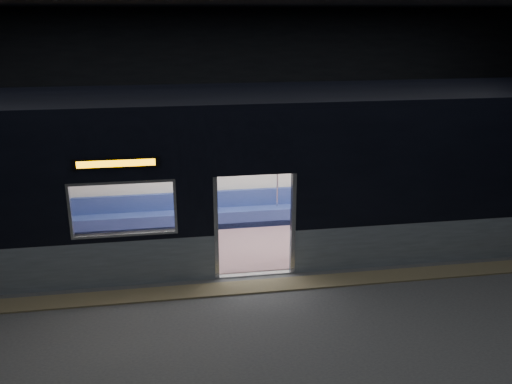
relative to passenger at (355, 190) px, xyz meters
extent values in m
cube|color=#47494C|center=(-2.85, -3.55, -0.78)|extent=(24.00, 14.00, 0.01)
cube|color=black|center=(-2.85, -3.55, 4.20)|extent=(24.00, 14.00, 0.04)
cube|color=black|center=(-2.85, 3.43, 1.72)|extent=(24.00, 0.04, 5.00)
cube|color=#8C7F59|center=(-2.85, -3.00, -0.76)|extent=(22.80, 0.50, 0.03)
cube|color=#919FAD|center=(2.00, -2.49, -0.33)|extent=(8.30, 0.12, 0.90)
cube|color=black|center=(2.00, -2.49, 1.27)|extent=(8.30, 0.12, 2.30)
cube|color=black|center=(-2.85, -2.49, 1.85)|extent=(1.40, 0.12, 1.15)
cube|color=#B7BABC|center=(-3.59, -2.49, 0.25)|extent=(0.08, 0.14, 2.05)
cube|color=#B7BABC|center=(-2.11, -2.49, 0.25)|extent=(0.08, 0.14, 2.05)
cube|color=black|center=(-5.30, -2.57, 1.61)|extent=(1.50, 0.04, 0.18)
cube|color=#FFA000|center=(-5.30, -2.58, 1.61)|extent=(1.34, 0.03, 0.12)
cube|color=silver|center=(-2.85, 0.39, 0.82)|extent=(18.00, 0.12, 3.20)
cube|color=black|center=(-2.85, -1.05, 2.50)|extent=(18.00, 3.00, 0.15)
cube|color=gray|center=(-2.85, -1.05, -0.76)|extent=(17.76, 2.76, 0.04)
cube|color=silver|center=(-2.85, -1.05, 1.57)|extent=(17.76, 2.76, 0.10)
cube|color=navy|center=(-2.85, 0.07, -0.53)|extent=(11.00, 0.48, 0.41)
cube|color=navy|center=(-2.85, 0.26, -0.13)|extent=(11.00, 0.10, 0.40)
cube|color=#886368|center=(-6.15, -2.14, -0.53)|extent=(4.40, 0.48, 0.41)
cube|color=#886368|center=(0.45, -2.14, -0.53)|extent=(4.40, 0.48, 0.41)
cylinder|color=silver|center=(-3.80, -2.18, 0.39)|extent=(0.04, 0.04, 2.26)
cylinder|color=silver|center=(-3.80, 0.08, 0.39)|extent=(0.04, 0.04, 2.26)
cylinder|color=silver|center=(-1.90, -2.18, 0.39)|extent=(0.04, 0.04, 2.26)
cylinder|color=silver|center=(-1.90, 0.08, 0.39)|extent=(0.04, 0.04, 2.26)
cylinder|color=silver|center=(-2.85, 0.03, 1.17)|extent=(11.00, 0.03, 0.03)
cube|color=black|center=(-0.10, -0.14, -0.25)|extent=(0.16, 0.44, 0.15)
cube|color=black|center=(0.10, -0.14, -0.25)|extent=(0.16, 0.44, 0.15)
cylinder|color=black|center=(-0.10, -0.34, -0.52)|extent=(0.10, 0.10, 0.43)
cylinder|color=black|center=(0.10, -0.34, -0.52)|extent=(0.10, 0.10, 0.43)
cube|color=#EE6776|center=(0.00, 0.04, -0.23)|extent=(0.38, 0.21, 0.19)
cylinder|color=#EE6776|center=(0.00, 0.07, 0.10)|extent=(0.37, 0.37, 0.49)
sphere|color=tan|center=(0.00, 0.05, 0.44)|extent=(0.20, 0.20, 0.20)
sphere|color=black|center=(0.00, 0.09, 0.48)|extent=(0.21, 0.21, 0.21)
cube|color=black|center=(0.04, -0.21, -0.11)|extent=(0.33, 0.31, 0.13)
cube|color=white|center=(0.19, 0.31, 0.66)|extent=(0.88, 0.03, 0.57)
camera|label=1|loc=(-4.35, -11.90, 4.11)|focal=38.00mm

